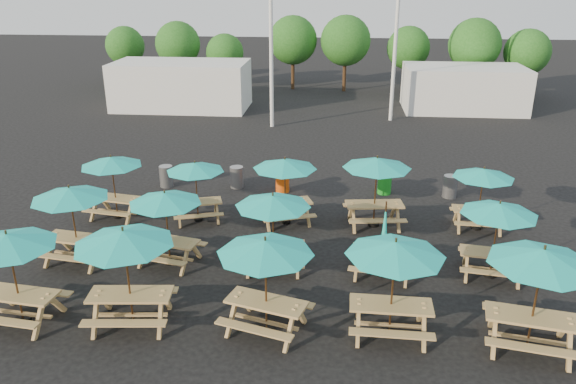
# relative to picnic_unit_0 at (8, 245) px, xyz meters

# --- Properties ---
(ground) EXTENTS (120.00, 120.00, 0.00)m
(ground) POSITION_rel_picnic_unit_0_xyz_m (5.76, 4.71, -2.02)
(ground) COLOR black
(ground) RESTS_ON ground
(picnic_unit_0) EXTENTS (2.40, 2.40, 2.33)m
(picnic_unit_0) POSITION_rel_picnic_unit_0_xyz_m (0.00, 0.00, 0.00)
(picnic_unit_0) COLOR #A87D4A
(picnic_unit_0) RESTS_ON ground
(picnic_unit_1) EXTENTS (2.41, 2.41, 2.28)m
(picnic_unit_1) POSITION_rel_picnic_unit_0_xyz_m (0.03, 3.02, -0.04)
(picnic_unit_1) COLOR #A87D4A
(picnic_unit_1) RESTS_ON ground
(picnic_unit_2) EXTENTS (2.32, 2.32, 2.16)m
(picnic_unit_2) POSITION_rel_picnic_unit_0_xyz_m (-0.05, 6.16, -0.14)
(picnic_unit_2) COLOR #A87D4A
(picnic_unit_2) RESTS_ON ground
(picnic_unit_3) EXTENTS (2.47, 2.47, 2.44)m
(picnic_unit_3) POSITION_rel_picnic_unit_0_xyz_m (2.63, 0.16, 0.10)
(picnic_unit_3) COLOR #A87D4A
(picnic_unit_3) RESTS_ON ground
(picnic_unit_4) EXTENTS (2.43, 2.43, 2.18)m
(picnic_unit_4) POSITION_rel_picnic_unit_0_xyz_m (2.66, 3.15, -0.13)
(picnic_unit_4) COLOR #A87D4A
(picnic_unit_4) RESTS_ON ground
(picnic_unit_5) EXTENTS (2.38, 2.38, 2.04)m
(picnic_unit_5) POSITION_rel_picnic_unit_0_xyz_m (2.74, 6.16, -0.24)
(picnic_unit_5) COLOR #A87D4A
(picnic_unit_5) RESTS_ON ground
(picnic_unit_6) EXTENTS (2.72, 2.72, 2.34)m
(picnic_unit_6) POSITION_rel_picnic_unit_0_xyz_m (5.81, 0.17, 0.01)
(picnic_unit_6) COLOR #A87D4A
(picnic_unit_6) RESTS_ON ground
(picnic_unit_7) EXTENTS (2.20, 2.20, 2.22)m
(picnic_unit_7) POSITION_rel_picnic_unit_0_xyz_m (5.64, 3.10, -0.09)
(picnic_unit_7) COLOR #A87D4A
(picnic_unit_7) RESTS_ON ground
(picnic_unit_8) EXTENTS (2.65, 2.65, 2.23)m
(picnic_unit_8) POSITION_rel_picnic_unit_0_xyz_m (5.66, 6.23, -0.08)
(picnic_unit_8) COLOR #A87D4A
(picnic_unit_8) RESTS_ON ground
(picnic_unit_9) EXTENTS (2.26, 2.26, 2.37)m
(picnic_unit_9) POSITION_rel_picnic_unit_0_xyz_m (8.63, 0.30, 0.04)
(picnic_unit_9) COLOR #A87D4A
(picnic_unit_9) RESTS_ON ground
(picnic_unit_10) EXTENTS (1.90, 1.72, 2.18)m
(picnic_unit_10) POSITION_rel_picnic_unit_0_xyz_m (8.63, 3.02, -1.13)
(picnic_unit_10) COLOR #A87D4A
(picnic_unit_10) RESTS_ON ground
(picnic_unit_11) EXTENTS (2.45, 2.45, 2.35)m
(picnic_unit_11) POSITION_rel_picnic_unit_0_xyz_m (8.57, 6.25, 0.02)
(picnic_unit_11) COLOR #A87D4A
(picnic_unit_11) RESTS_ON ground
(picnic_unit_12) EXTENTS (2.67, 2.67, 2.46)m
(picnic_unit_12) POSITION_rel_picnic_unit_0_xyz_m (11.63, 0.04, 0.11)
(picnic_unit_12) COLOR #A87D4A
(picnic_unit_12) RESTS_ON ground
(picnic_unit_13) EXTENTS (2.30, 2.30, 2.17)m
(picnic_unit_13) POSITION_rel_picnic_unit_0_xyz_m (11.58, 3.21, -0.14)
(picnic_unit_13) COLOR #A87D4A
(picnic_unit_13) RESTS_ON ground
(picnic_unit_14) EXTENTS (2.03, 2.03, 2.07)m
(picnic_unit_14) POSITION_rel_picnic_unit_0_xyz_m (11.90, 6.31, -0.22)
(picnic_unit_14) COLOR #A87D4A
(picnic_unit_14) RESTS_ON ground
(waste_bin_0) EXTENTS (0.51, 0.51, 0.83)m
(waste_bin_0) POSITION_rel_picnic_unit_0_xyz_m (0.76, 9.21, -1.61)
(waste_bin_0) COLOR gray
(waste_bin_0) RESTS_ON ground
(waste_bin_1) EXTENTS (0.51, 0.51, 0.83)m
(waste_bin_1) POSITION_rel_picnic_unit_0_xyz_m (3.49, 9.36, -1.61)
(waste_bin_1) COLOR gray
(waste_bin_1) RESTS_ON ground
(waste_bin_2) EXTENTS (0.51, 0.51, 0.83)m
(waste_bin_2) POSITION_rel_picnic_unit_0_xyz_m (5.30, 9.07, -1.61)
(waste_bin_2) COLOR #DF4E0D
(waste_bin_2) RESTS_ON ground
(waste_bin_3) EXTENTS (0.51, 0.51, 0.83)m
(waste_bin_3) POSITION_rel_picnic_unit_0_xyz_m (9.12, 9.22, -1.61)
(waste_bin_3) COLOR #198C20
(waste_bin_3) RESTS_ON ground
(waste_bin_4) EXTENTS (0.51, 0.51, 0.83)m
(waste_bin_4) POSITION_rel_picnic_unit_0_xyz_m (11.50, 9.07, -1.61)
(waste_bin_4) COLOR gray
(waste_bin_4) RESTS_ON ground
(mast_0) EXTENTS (0.20, 0.20, 12.00)m
(mast_0) POSITION_rel_picnic_unit_0_xyz_m (3.76, 18.71, 3.98)
(mast_0) COLOR silver
(mast_0) RESTS_ON ground
(mast_1) EXTENTS (0.20, 0.20, 12.00)m
(mast_1) POSITION_rel_picnic_unit_0_xyz_m (10.26, 20.71, 3.98)
(mast_1) COLOR silver
(mast_1) RESTS_ON ground
(event_tent_0) EXTENTS (8.00, 4.00, 2.80)m
(event_tent_0) POSITION_rel_picnic_unit_0_xyz_m (-2.24, 22.71, -0.62)
(event_tent_0) COLOR silver
(event_tent_0) RESTS_ON ground
(event_tent_1) EXTENTS (7.00, 4.00, 2.60)m
(event_tent_1) POSITION_rel_picnic_unit_0_xyz_m (14.76, 23.71, -0.72)
(event_tent_1) COLOR silver
(event_tent_1) RESTS_ON ground
(tree_0) EXTENTS (2.80, 2.80, 4.24)m
(tree_0) POSITION_rel_picnic_unit_0_xyz_m (-8.31, 29.96, 0.81)
(tree_0) COLOR #382314
(tree_0) RESTS_ON ground
(tree_1) EXTENTS (3.11, 3.11, 4.72)m
(tree_1) POSITION_rel_picnic_unit_0_xyz_m (-3.98, 28.61, 1.13)
(tree_1) COLOR #382314
(tree_1) RESTS_ON ground
(tree_2) EXTENTS (2.59, 2.59, 3.93)m
(tree_2) POSITION_rel_picnic_unit_0_xyz_m (-0.63, 28.36, 0.61)
(tree_2) COLOR #382314
(tree_2) RESTS_ON ground
(tree_3) EXTENTS (3.36, 3.36, 5.09)m
(tree_3) POSITION_rel_picnic_unit_0_xyz_m (4.01, 29.42, 1.39)
(tree_3) COLOR #382314
(tree_3) RESTS_ON ground
(tree_4) EXTENTS (3.41, 3.41, 5.17)m
(tree_4) POSITION_rel_picnic_unit_0_xyz_m (7.66, 28.97, 1.44)
(tree_4) COLOR #382314
(tree_4) RESTS_ON ground
(tree_5) EXTENTS (2.94, 2.94, 4.45)m
(tree_5) POSITION_rel_picnic_unit_0_xyz_m (11.99, 29.38, 0.95)
(tree_5) COLOR #382314
(tree_5) RESTS_ON ground
(tree_6) EXTENTS (3.38, 3.38, 5.13)m
(tree_6) POSITION_rel_picnic_unit_0_xyz_m (16.00, 27.60, 1.41)
(tree_6) COLOR #382314
(tree_6) RESTS_ON ground
(tree_7) EXTENTS (2.95, 2.95, 4.48)m
(tree_7) POSITION_rel_picnic_unit_0_xyz_m (19.39, 27.63, 0.97)
(tree_7) COLOR #382314
(tree_7) RESTS_ON ground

